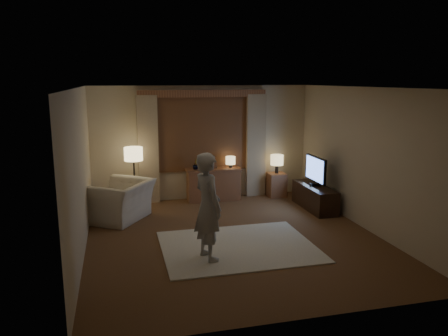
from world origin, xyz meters
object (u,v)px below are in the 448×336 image
object	(u,v)px
side_table	(276,185)
tv_stand	(315,197)
sideboard	(214,185)
armchair	(120,201)
person	(208,206)

from	to	relation	value
side_table	tv_stand	xyz separation A→B (m)	(0.44, -1.15, -0.03)
sideboard	armchair	world-z (taller)	armchair
armchair	side_table	bearing A→B (deg)	137.72
armchair	side_table	xyz separation A→B (m)	(3.63, 0.91, -0.11)
armchair	tv_stand	distance (m)	4.07
armchair	person	distance (m)	2.70
armchair	side_table	distance (m)	3.74
sideboard	side_table	world-z (taller)	sideboard
sideboard	person	size ratio (longest dim) A/B	0.72
sideboard	person	xyz separation A→B (m)	(-0.83, -3.29, 0.50)
sideboard	armchair	bearing A→B (deg)	-155.46
armchair	tv_stand	world-z (taller)	armchair
sideboard	tv_stand	bearing A→B (deg)	-31.47
armchair	side_table	size ratio (longest dim) A/B	2.12
armchair	person	bearing A→B (deg)	62.46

